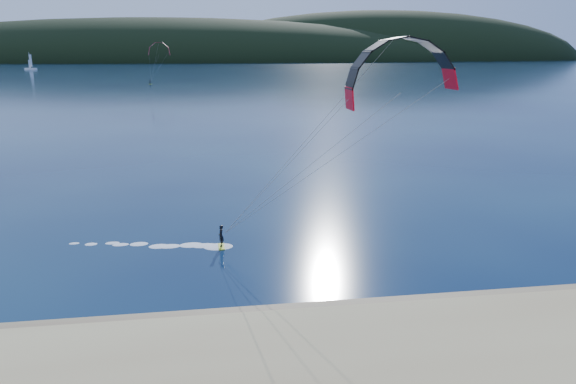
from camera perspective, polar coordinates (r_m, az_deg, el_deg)
The scene contains 6 objects.
ground at distance 23.48m, azimuth -0.97°, elevation -18.45°, with size 1800.00×1800.00×0.00m, color #071438.
wet_sand at distance 27.31m, azimuth -2.24°, elevation -13.22°, with size 220.00×2.50×0.10m.
headland at distance 764.87m, azimuth -8.47°, elevation 13.68°, with size 1200.00×310.00×140.00m.
kitesurfer_near at distance 32.87m, azimuth 10.55°, elevation 9.52°, with size 24.99×6.43×14.53m.
kitesurfer_far at distance 221.07m, azimuth -13.60°, elevation 14.19°, with size 9.39×6.54×14.25m.
sailboat at distance 434.60m, azimuth -25.78°, elevation 11.80°, with size 8.94×5.54×12.45m.
Camera 1 is at (-2.52, -19.48, 12.88)m, focal length 33.28 mm.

